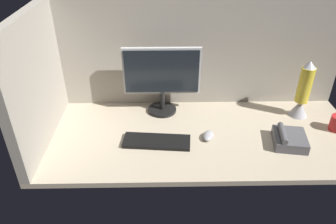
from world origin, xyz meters
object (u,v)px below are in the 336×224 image
object	(u,v)px
monitor	(162,77)
keyboard	(157,141)
desk_phone	(289,139)
lava_lamp	(303,94)
mouse	(208,136)

from	to	relation	value
monitor	keyboard	world-z (taller)	monitor
keyboard	desk_phone	world-z (taller)	desk_phone
lava_lamp	monitor	bearing A→B (deg)	175.11
keyboard	lava_lamp	distance (cm)	93.57
lava_lamp	desk_phone	distance (cm)	35.30
monitor	lava_lamp	bearing A→B (deg)	-4.89
keyboard	mouse	size ratio (longest dim) A/B	3.85
monitor	keyboard	size ratio (longest dim) A/B	1.27
mouse	desk_phone	distance (cm)	43.98
monitor	keyboard	distance (cm)	41.40
monitor	lava_lamp	size ratio (longest dim) A/B	1.29
monitor	lava_lamp	xyz separation A→B (cm)	(85.27, -7.30, -8.50)
monitor	desk_phone	distance (cm)	81.09
keyboard	desk_phone	distance (cm)	72.65
lava_lamp	mouse	bearing A→B (deg)	-158.56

